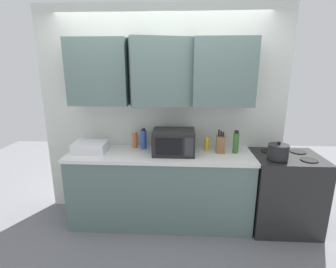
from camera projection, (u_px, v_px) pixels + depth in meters
name	position (u px, v px, depth m)	size (l,w,h in m)	color
ground_plane	(155.00, 260.00, 2.59)	(8.00, 8.00, 0.00)	slate
wall_back_with_cabinets	(161.00, 94.00, 3.07)	(3.04, 0.51, 2.60)	silver
counter_run	(160.00, 187.00, 3.14)	(2.17, 0.63, 0.90)	slate
stove_range	(283.00, 191.00, 3.04)	(0.76, 0.64, 0.91)	black
kettle	(278.00, 152.00, 2.78)	(0.22, 0.22, 0.20)	black
microwave	(174.00, 142.00, 2.98)	(0.48, 0.37, 0.28)	black
dish_rack	(91.00, 147.00, 3.06)	(0.38, 0.30, 0.12)	silver
knife_block	(220.00, 144.00, 3.02)	(0.11, 0.13, 0.28)	brown
bottle_yellow_mustard	(207.00, 144.00, 3.11)	(0.06, 0.06, 0.16)	gold
bottle_green_oil	(236.00, 142.00, 3.00)	(0.07, 0.07, 0.27)	#386B2D
bottle_spice_jar	(135.00, 139.00, 3.21)	(0.06, 0.06, 0.22)	#BC6638
bottle_blue_cleaner	(144.00, 139.00, 3.16)	(0.07, 0.07, 0.26)	#2D56B7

